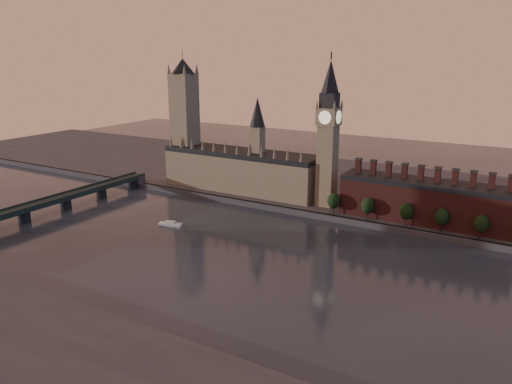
% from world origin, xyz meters
% --- Properties ---
extents(ground, '(900.00, 900.00, 0.00)m').
position_xyz_m(ground, '(0.00, 0.00, 0.00)').
color(ground, black).
rests_on(ground, ground).
extents(north_bank, '(900.00, 182.00, 4.00)m').
position_xyz_m(north_bank, '(0.00, 178.04, 2.00)').
color(north_bank, '#434348').
rests_on(north_bank, ground).
extents(palace_of_westminster, '(130.00, 30.30, 74.00)m').
position_xyz_m(palace_of_westminster, '(-64.41, 114.91, 21.63)').
color(palace_of_westminster, '#746953').
rests_on(palace_of_westminster, north_bank).
extents(victoria_tower, '(24.00, 24.00, 108.00)m').
position_xyz_m(victoria_tower, '(-120.00, 115.00, 59.09)').
color(victoria_tower, '#746953').
rests_on(victoria_tower, north_bank).
extents(big_ben, '(15.00, 15.00, 107.00)m').
position_xyz_m(big_ben, '(10.00, 110.00, 56.83)').
color(big_ben, '#746953').
rests_on(big_ben, north_bank).
extents(chimney_block, '(110.00, 25.00, 37.00)m').
position_xyz_m(chimney_block, '(80.00, 110.00, 17.82)').
color(chimney_block, '#582521').
rests_on(chimney_block, north_bank).
extents(embankment_tree_0, '(8.60, 8.60, 14.88)m').
position_xyz_m(embankment_tree_0, '(22.55, 93.65, 13.47)').
color(embankment_tree_0, black).
rests_on(embankment_tree_0, north_bank).
extents(embankment_tree_1, '(8.60, 8.60, 14.88)m').
position_xyz_m(embankment_tree_1, '(46.13, 94.22, 13.47)').
color(embankment_tree_1, black).
rests_on(embankment_tree_1, north_bank).
extents(embankment_tree_2, '(8.60, 8.60, 14.88)m').
position_xyz_m(embankment_tree_2, '(71.03, 95.15, 13.47)').
color(embankment_tree_2, black).
rests_on(embankment_tree_2, north_bank).
extents(embankment_tree_3, '(8.60, 8.60, 14.88)m').
position_xyz_m(embankment_tree_3, '(92.58, 94.78, 13.47)').
color(embankment_tree_3, black).
rests_on(embankment_tree_3, north_bank).
extents(embankment_tree_4, '(8.60, 8.60, 14.88)m').
position_xyz_m(embankment_tree_4, '(115.04, 93.57, 13.47)').
color(embankment_tree_4, black).
rests_on(embankment_tree_4, north_bank).
extents(westminster_bridge, '(14.00, 200.00, 11.55)m').
position_xyz_m(westminster_bridge, '(-155.00, -2.70, 7.44)').
color(westminster_bridge, '#1C2C28').
rests_on(westminster_bridge, ground).
extents(river_boat, '(16.32, 8.39, 3.14)m').
position_xyz_m(river_boat, '(-65.37, 27.22, 1.20)').
color(river_boat, silver).
rests_on(river_boat, ground).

